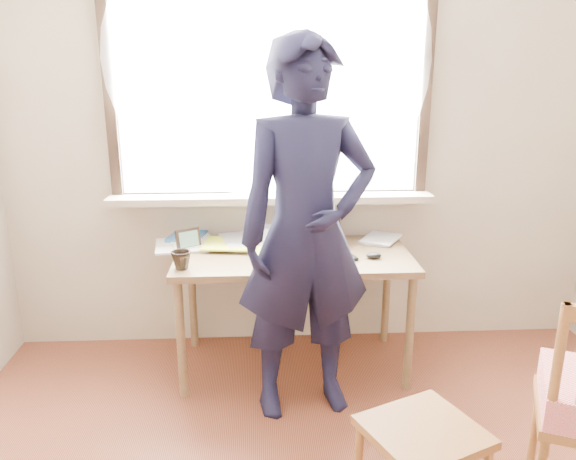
{
  "coord_description": "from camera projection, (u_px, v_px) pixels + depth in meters",
  "views": [
    {
      "loc": [
        -0.27,
        -1.25,
        1.67
      ],
      "look_at": [
        -0.15,
        0.95,
        1.02
      ],
      "focal_mm": 35.0,
      "sensor_mm": 36.0,
      "label": 1
    }
  ],
  "objects": [
    {
      "name": "desk_clutter",
      "position": [
        249.0,
        239.0,
        3.21
      ],
      "size": [
        0.81,
        0.51,
        0.05
      ],
      "color": "white",
      "rests_on": "desk"
    },
    {
      "name": "book_b",
      "position": [
        366.0,
        237.0,
        3.31
      ],
      "size": [
        0.29,
        0.31,
        0.02
      ],
      "primitive_type": "imported",
      "rotation": [
        0.0,
        0.0,
        -0.53
      ],
      "color": "white",
      "rests_on": "desk"
    },
    {
      "name": "room_shell",
      "position": [
        357.0,
        79.0,
        1.41
      ],
      "size": [
        3.52,
        4.02,
        2.61
      ],
      "color": "#B9AB95",
      "rests_on": "ground"
    },
    {
      "name": "person",
      "position": [
        307.0,
        234.0,
        2.63
      ],
      "size": [
        0.74,
        0.56,
        1.81
      ],
      "primitive_type": "imported",
      "rotation": [
        0.0,
        0.0,
        0.2
      ],
      "color": "black",
      "rests_on": "ground"
    },
    {
      "name": "mouse",
      "position": [
        374.0,
        256.0,
        2.97
      ],
      "size": [
        0.08,
        0.06,
        0.03
      ],
      "primitive_type": "ellipsoid",
      "color": "black",
      "rests_on": "desk"
    },
    {
      "name": "work_chair",
      "position": [
        423.0,
        442.0,
        2.06
      ],
      "size": [
        0.51,
        0.5,
        0.4
      ],
      "color": "#946030",
      "rests_on": "ground"
    },
    {
      "name": "book_a",
      "position": [
        223.0,
        243.0,
        3.19
      ],
      "size": [
        0.29,
        0.34,
        0.03
      ],
      "primitive_type": "imported",
      "rotation": [
        0.0,
        0.0,
        0.25
      ],
      "color": "white",
      "rests_on": "desk"
    },
    {
      "name": "picture_frame",
      "position": [
        188.0,
        240.0,
        3.1
      ],
      "size": [
        0.13,
        0.08,
        0.11
      ],
      "color": "black",
      "rests_on": "desk"
    },
    {
      "name": "laptop",
      "position": [
        320.0,
        246.0,
        3.0
      ],
      "size": [
        0.37,
        0.33,
        0.21
      ],
      "color": "black",
      "rests_on": "desk"
    },
    {
      "name": "mug_dark",
      "position": [
        181.0,
        260.0,
        2.81
      ],
      "size": [
        0.11,
        0.11,
        0.09
      ],
      "primitive_type": "imported",
      "rotation": [
        0.0,
        0.0,
        -0.08
      ],
      "color": "black",
      "rests_on": "desk"
    },
    {
      "name": "mug_white",
      "position": [
        265.0,
        235.0,
        3.2
      ],
      "size": [
        0.17,
        0.17,
        0.1
      ],
      "primitive_type": "imported",
      "rotation": [
        0.0,
        0.0,
        0.34
      ],
      "color": "white",
      "rests_on": "desk"
    },
    {
      "name": "desk",
      "position": [
        293.0,
        266.0,
        3.07
      ],
      "size": [
        1.27,
        0.64,
        0.68
      ],
      "color": "brown",
      "rests_on": "ground"
    }
  ]
}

